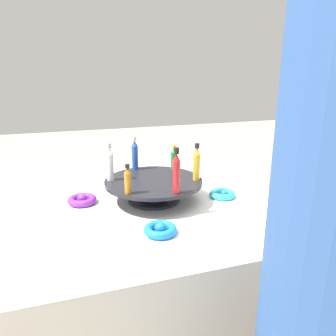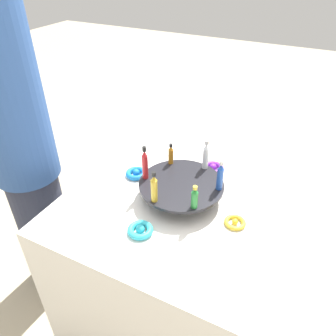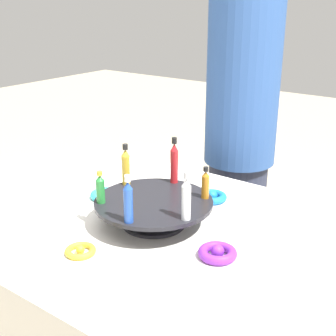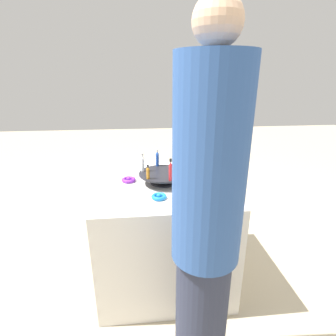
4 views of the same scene
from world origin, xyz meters
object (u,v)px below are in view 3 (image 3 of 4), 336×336
(bottle_clear, at_px, (186,198))
(bottle_red, at_px, (174,162))
(ribbon_bow_teal, at_px, (105,195))
(ribbon_bow_gold, at_px, (80,251))
(person_figure, at_px, (241,127))
(display_stand, at_px, (154,208))
(ribbon_bow_blue, at_px, (212,197))
(bottle_amber, at_px, (205,184))
(bottle_blue, at_px, (128,201))
(ribbon_bow_purple, at_px, (217,253))
(bottle_green, at_px, (100,188))
(bottle_gold, at_px, (126,166))

(bottle_clear, relative_size, bottle_red, 0.91)
(ribbon_bow_teal, xyz_separation_m, ribbon_bow_gold, (0.20, -0.30, -0.00))
(ribbon_bow_gold, height_order, person_figure, person_figure)
(display_stand, relative_size, bottle_clear, 2.58)
(person_figure, bearing_deg, ribbon_bow_blue, 9.61)
(display_stand, height_order, bottle_red, bottle_red)
(bottle_clear, height_order, bottle_amber, bottle_clear)
(bottle_blue, xyz_separation_m, bottle_clear, (0.11, 0.10, 0.00))
(bottle_blue, xyz_separation_m, ribbon_bow_blue, (0.02, 0.40, -0.13))
(bottle_amber, bearing_deg, display_stand, -137.29)
(bottle_clear, bearing_deg, ribbon_bow_purple, -2.65)
(ribbon_bow_purple, bearing_deg, person_figure, 114.77)
(bottle_amber, distance_m, ribbon_bow_teal, 0.38)
(bottle_blue, distance_m, bottle_red, 0.31)
(bottle_amber, bearing_deg, bottle_clear, -77.29)
(display_stand, distance_m, bottle_blue, 0.18)
(display_stand, relative_size, ribbon_bow_gold, 4.23)
(person_figure, bearing_deg, bottle_clear, 9.29)
(ribbon_bow_teal, bearing_deg, ribbon_bow_purple, -11.36)
(bottle_blue, relative_size, ribbon_bow_purple, 1.30)
(bottle_amber, distance_m, ribbon_bow_blue, 0.19)
(bottle_green, height_order, bottle_blue, bottle_blue)
(bottle_amber, xyz_separation_m, bottle_gold, (-0.26, -0.06, 0.02))
(bottle_blue, xyz_separation_m, ribbon_bow_teal, (-0.28, 0.20, -0.13))
(display_stand, relative_size, ribbon_bow_teal, 3.63)
(ribbon_bow_teal, bearing_deg, bottle_gold, -2.65)
(bottle_clear, bearing_deg, bottle_gold, 162.71)
(ribbon_bow_purple, height_order, ribbon_bow_teal, ribbon_bow_purple)
(ribbon_bow_teal, bearing_deg, ribbon_bow_gold, -56.36)
(display_stand, bearing_deg, bottle_amber, 42.71)
(bottle_green, xyz_separation_m, bottle_red, (0.08, 0.25, 0.02))
(display_stand, height_order, bottle_green, bottle_green)
(bottle_gold, height_order, person_figure, person_figure)
(ribbon_bow_blue, bearing_deg, bottle_red, -129.71)
(bottle_gold, bearing_deg, display_stand, -17.29)
(bottle_clear, distance_m, bottle_amber, 0.15)
(bottle_amber, xyz_separation_m, bottle_red, (-0.15, 0.05, 0.02))
(bottle_clear, height_order, ribbon_bow_blue, bottle_clear)
(bottle_blue, bearing_deg, ribbon_bow_gold, -129.71)
(ribbon_bow_teal, xyz_separation_m, person_figure, (0.13, 0.71, 0.10))
(bottle_red, relative_size, ribbon_bow_purple, 1.46)
(ribbon_bow_gold, bearing_deg, bottle_amber, 65.32)
(bottle_blue, distance_m, person_figure, 0.92)
(bottle_gold, bearing_deg, ribbon_bow_gold, -72.06)
(bottle_clear, xyz_separation_m, bottle_amber, (-0.03, 0.15, -0.02))
(bottle_green, height_order, bottle_clear, bottle_clear)
(display_stand, relative_size, person_figure, 0.20)
(ribbon_bow_gold, bearing_deg, bottle_gold, 107.94)
(bottle_gold, distance_m, ribbon_bow_purple, 0.43)
(bottle_red, relative_size, ribbon_bow_blue, 1.54)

